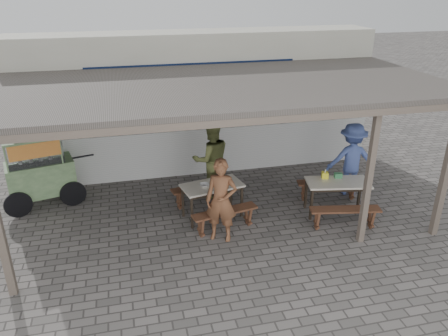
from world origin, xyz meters
TOP-DOWN VIEW (x-y plane):
  - ground at (0.00, 0.00)m, footprint 60.00×60.00m
  - back_wall at (-0.00, 3.58)m, footprint 9.00×1.28m
  - warung_roof at (0.02, 0.90)m, footprint 9.00×4.21m
  - table_left at (-0.25, 0.69)m, footprint 1.35×0.89m
  - bench_left_street at (-0.12, 0.07)m, footprint 1.38×0.55m
  - bench_left_wall at (-0.37, 1.30)m, footprint 1.38×0.55m
  - table_right at (2.37, 0.22)m, footprint 1.41×0.87m
  - bench_right_street at (2.25, -0.40)m, footprint 1.44×0.54m
  - bench_right_wall at (2.49, 0.84)m, footprint 1.44×0.54m
  - vendor_cart at (-3.81, 2.11)m, footprint 1.90×1.12m
  - patron_street_side at (-0.25, -0.19)m, footprint 0.72×0.61m
  - patron_wall_side at (-0.05, 1.66)m, footprint 0.94×0.76m
  - patron_right_table at (3.11, 1.06)m, footprint 1.20×0.82m
  - tissue_box at (2.18, 0.45)m, footprint 0.17×0.17m
  - donation_box at (2.46, 0.40)m, footprint 0.18×0.14m
  - condiment_jar at (-0.02, 0.83)m, footprint 0.07×0.07m
  - condiment_bowl at (-0.41, 0.66)m, footprint 0.20×0.20m

SIDE VIEW (x-z plane):
  - ground at x=0.00m, z-range 0.00..0.00m
  - bench_left_street at x=-0.12m, z-range 0.11..0.56m
  - bench_left_wall at x=-0.37m, z-range 0.11..0.56m
  - bench_right_street at x=2.25m, z-range 0.11..0.56m
  - bench_right_wall at x=2.49m, z-range 0.11..0.56m
  - table_left at x=-0.25m, z-range 0.29..1.04m
  - table_right at x=2.37m, z-range 0.29..1.04m
  - condiment_bowl at x=-0.41m, z-range 0.75..0.80m
  - condiment_jar at x=-0.02m, z-range 0.75..0.83m
  - donation_box at x=2.46m, z-range 0.75..0.86m
  - tissue_box at x=2.18m, z-range 0.75..0.88m
  - patron_street_side at x=-0.25m, z-range 0.00..1.66m
  - patron_right_table at x=3.11m, z-range 0.00..1.71m
  - vendor_cart at x=-3.81m, z-range 0.07..1.67m
  - patron_wall_side at x=-0.05m, z-range 0.00..1.82m
  - back_wall at x=0.00m, z-range -0.03..3.47m
  - warung_roof at x=0.02m, z-range 1.31..4.12m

